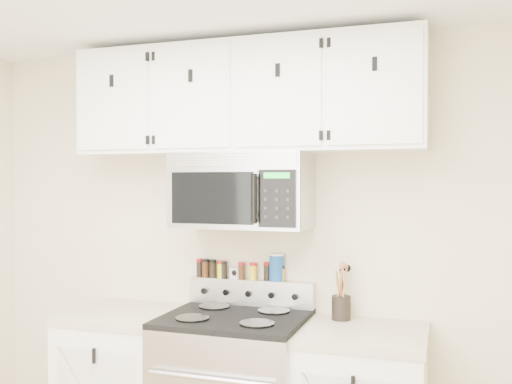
# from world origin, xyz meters

# --- Properties ---
(back_wall) EXTENTS (3.50, 0.01, 2.50)m
(back_wall) POSITION_xyz_m (0.00, 1.75, 1.25)
(back_wall) COLOR #C5BB94
(back_wall) RESTS_ON floor
(microwave) EXTENTS (0.76, 0.44, 0.42)m
(microwave) POSITION_xyz_m (0.00, 1.55, 1.63)
(microwave) COLOR #9E9EA3
(microwave) RESTS_ON back_wall
(upper_cabinets) EXTENTS (2.00, 0.35, 0.62)m
(upper_cabinets) POSITION_xyz_m (-0.00, 1.58, 2.15)
(upper_cabinets) COLOR white
(upper_cabinets) RESTS_ON back_wall
(utensil_crock) EXTENTS (0.10, 0.10, 0.31)m
(utensil_crock) POSITION_xyz_m (0.55, 1.64, 1.00)
(utensil_crock) COLOR black
(utensil_crock) RESTS_ON base_cabinet_right
(kitchen_timer) EXTENTS (0.07, 0.06, 0.07)m
(kitchen_timer) POSITION_xyz_m (-0.10, 1.71, 1.13)
(kitchen_timer) COLOR silver
(kitchen_timer) RESTS_ON range
(salt_canister) EXTENTS (0.09, 0.09, 0.16)m
(salt_canister) POSITION_xyz_m (0.16, 1.71, 1.18)
(salt_canister) COLOR #154C95
(salt_canister) RESTS_ON range
(spice_jar_0) EXTENTS (0.04, 0.04, 0.11)m
(spice_jar_0) POSITION_xyz_m (-0.33, 1.71, 1.15)
(spice_jar_0) COLOR black
(spice_jar_0) RESTS_ON range
(spice_jar_1) EXTENTS (0.05, 0.05, 0.11)m
(spice_jar_1) POSITION_xyz_m (-0.29, 1.71, 1.15)
(spice_jar_1) COLOR #3E200E
(spice_jar_1) RESTS_ON range
(spice_jar_2) EXTENTS (0.04, 0.04, 0.11)m
(spice_jar_2) POSITION_xyz_m (-0.25, 1.71, 1.15)
(spice_jar_2) COLOR black
(spice_jar_2) RESTS_ON range
(spice_jar_3) EXTENTS (0.05, 0.05, 0.10)m
(spice_jar_3) POSITION_xyz_m (-0.19, 1.71, 1.15)
(spice_jar_3) COLOR yellow
(spice_jar_3) RESTS_ON range
(spice_jar_4) EXTENTS (0.04, 0.04, 0.10)m
(spice_jar_4) POSITION_xyz_m (-0.17, 1.71, 1.15)
(spice_jar_4) COLOR black
(spice_jar_4) RESTS_ON range
(spice_jar_5) EXTENTS (0.04, 0.04, 0.10)m
(spice_jar_5) POSITION_xyz_m (-0.06, 1.71, 1.15)
(spice_jar_5) COLOR #40230F
(spice_jar_5) RESTS_ON range
(spice_jar_6) EXTENTS (0.05, 0.05, 0.10)m
(spice_jar_6) POSITION_xyz_m (0.01, 1.71, 1.15)
(spice_jar_6) COLOR yellow
(spice_jar_6) RESTS_ON range
(spice_jar_7) EXTENTS (0.04, 0.04, 0.11)m
(spice_jar_7) POSITION_xyz_m (0.10, 1.71, 1.15)
(spice_jar_7) COLOR black
(spice_jar_7) RESTS_ON range
(spice_jar_8) EXTENTS (0.04, 0.04, 0.11)m
(spice_jar_8) POSITION_xyz_m (0.17, 1.71, 1.15)
(spice_jar_8) COLOR #442610
(spice_jar_8) RESTS_ON range
(spice_jar_9) EXTENTS (0.04, 0.04, 0.09)m
(spice_jar_9) POSITION_xyz_m (0.19, 1.71, 1.15)
(spice_jar_9) COLOR gold
(spice_jar_9) RESTS_ON range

